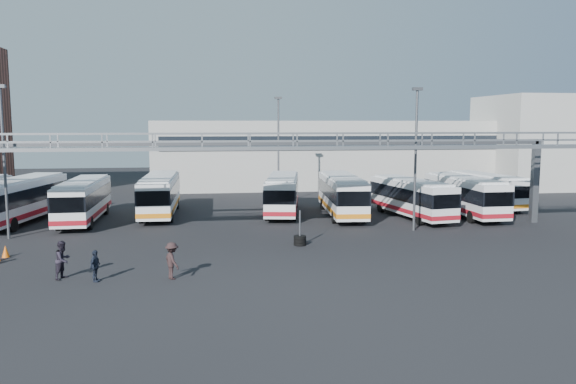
{
  "coord_description": "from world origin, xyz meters",
  "views": [
    {
      "loc": [
        -2.57,
        -31.27,
        7.68
      ],
      "look_at": [
        2.68,
        6.0,
        3.08
      ],
      "focal_mm": 35.0,
      "sensor_mm": 36.0,
      "label": 1
    }
  ],
  "objects": [
    {
      "name": "bus_5",
      "position": [
        3.58,
        15.85,
        1.82
      ],
      "size": [
        4.34,
        11.1,
        3.29
      ],
      "rotation": [
        0.0,
        0.0,
        -0.17
      ],
      "color": "silver",
      "rests_on": "ground"
    },
    {
      "name": "light_pole_mid",
      "position": [
        12.0,
        7.0,
        5.73
      ],
      "size": [
        0.7,
        0.35,
        10.21
      ],
      "color": "#4C4F54",
      "rests_on": "ground"
    },
    {
      "name": "bus_6",
      "position": [
        8.35,
        14.08,
        1.88
      ],
      "size": [
        3.43,
        11.36,
        3.4
      ],
      "rotation": [
        0.0,
        0.0,
        -0.08
      ],
      "color": "silver",
      "rests_on": "ground"
    },
    {
      "name": "pedestrian_c",
      "position": [
        -4.48,
        -3.56,
        0.93
      ],
      "size": [
        1.16,
        1.38,
        1.86
      ],
      "primitive_type": "imported",
      "rotation": [
        0.0,
        0.0,
        2.05
      ],
      "color": "black",
      "rests_on": "ground"
    },
    {
      "name": "bus_7",
      "position": [
        13.74,
        12.33,
        1.76
      ],
      "size": [
        4.01,
        10.7,
        3.17
      ],
      "rotation": [
        0.0,
        0.0,
        0.15
      ],
      "color": "silver",
      "rests_on": "ground"
    },
    {
      "name": "tire_stack",
      "position": [
        3.04,
        3.2,
        0.38
      ],
      "size": [
        0.79,
        0.79,
        2.24
      ],
      "color": "black",
      "rests_on": "ground"
    },
    {
      "name": "pedestrian_b",
      "position": [
        -9.85,
        -2.75,
        0.96
      ],
      "size": [
        1.05,
        1.15,
        1.92
      ],
      "primitive_type": "imported",
      "rotation": [
        0.0,
        0.0,
        1.14
      ],
      "color": "black",
      "rests_on": "ground"
    },
    {
      "name": "ground",
      "position": [
        0.0,
        0.0,
        0.0
      ],
      "size": [
        140.0,
        140.0,
        0.0
      ],
      "primitive_type": "plane",
      "color": "black",
      "rests_on": "ground"
    },
    {
      "name": "bus_3",
      "position": [
        -6.71,
        16.35,
        1.88
      ],
      "size": [
        2.71,
        11.22,
        3.4
      ],
      "rotation": [
        0.0,
        0.0,
        -0.01
      ],
      "color": "silver",
      "rests_on": "ground"
    },
    {
      "name": "bus_2",
      "position": [
        -12.39,
        14.04,
        1.83
      ],
      "size": [
        2.64,
        10.91,
        3.31
      ],
      "rotation": [
        0.0,
        0.0,
        0.01
      ],
      "color": "silver",
      "rests_on": "ground"
    },
    {
      "name": "cone_right",
      "position": [
        -14.33,
        2.44,
        0.35
      ],
      "size": [
        0.5,
        0.5,
        0.69
      ],
      "primitive_type": "cone",
      "rotation": [
        0.0,
        0.0,
        -0.16
      ],
      "color": "#E25D0C",
      "rests_on": "ground"
    },
    {
      "name": "bus_1",
      "position": [
        -17.12,
        14.24,
        1.94
      ],
      "size": [
        4.47,
        11.8,
        3.5
      ],
      "rotation": [
        0.0,
        0.0,
        -0.16
      ],
      "color": "silver",
      "rests_on": "ground"
    },
    {
      "name": "light_pole_back",
      "position": [
        4.0,
        22.0,
        5.73
      ],
      "size": [
        0.7,
        0.35,
        10.21
      ],
      "color": "#4C4F54",
      "rests_on": "ground"
    },
    {
      "name": "bus_8",
      "position": [
        18.51,
        12.68,
        1.82
      ],
      "size": [
        2.77,
        10.89,
        3.29
      ],
      "rotation": [
        0.0,
        0.0,
        0.02
      ],
      "color": "silver",
      "rests_on": "ground"
    },
    {
      "name": "warehouse",
      "position": [
        12.0,
        38.0,
        4.0
      ],
      "size": [
        42.0,
        14.0,
        8.0
      ],
      "primitive_type": "cube",
      "color": "#9E9E99",
      "rests_on": "ground"
    },
    {
      "name": "pedestrian_d",
      "position": [
        -8.17,
        -3.54,
        0.79
      ],
      "size": [
        0.61,
        0.99,
        1.57
      ],
      "primitive_type": "imported",
      "rotation": [
        0.0,
        0.0,
        1.31
      ],
      "color": "#1A2130",
      "rests_on": "ground"
    },
    {
      "name": "gantry",
      "position": [
        0.0,
        5.87,
        5.51
      ],
      "size": [
        51.4,
        5.15,
        7.1
      ],
      "color": "gray",
      "rests_on": "ground"
    },
    {
      "name": "light_pole_left",
      "position": [
        -16.0,
        8.0,
        5.73
      ],
      "size": [
        0.7,
        0.35,
        10.21
      ],
      "color": "#4C4F54",
      "rests_on": "ground"
    },
    {
      "name": "building_right",
      "position": [
        38.0,
        32.0,
        5.5
      ],
      "size": [
        14.0,
        12.0,
        11.0
      ],
      "primitive_type": "cube",
      "color": "#B2B2AD",
      "rests_on": "ground"
    },
    {
      "name": "bus_9",
      "position": [
        22.71,
        17.05,
        1.71
      ],
      "size": [
        3.7,
        10.39,
        3.09
      ],
      "rotation": [
        0.0,
        0.0,
        0.13
      ],
      "color": "silver",
      "rests_on": "ground"
    }
  ]
}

